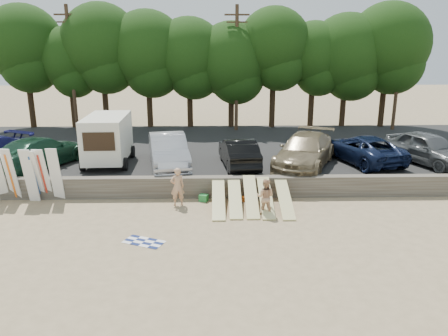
{
  "coord_description": "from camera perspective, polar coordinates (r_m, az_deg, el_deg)",
  "views": [
    {
      "loc": [
        0.34,
        -16.68,
        7.09
      ],
      "look_at": [
        0.78,
        3.0,
        1.43
      ],
      "focal_mm": 35.0,
      "sensor_mm": 36.0,
      "label": 1
    }
  ],
  "objects": [
    {
      "name": "surfboard_upright_6",
      "position": [
        21.69,
        -23.45,
        -0.92
      ],
      "size": [
        0.56,
        0.86,
        2.5
      ],
      "primitive_type": "cube",
      "rotation": [
        0.3,
        0.0,
        -0.08
      ],
      "color": "white",
      "rests_on": "ground"
    },
    {
      "name": "utility_poles",
      "position": [
        32.77,
        1.66,
        13.14
      ],
      "size": [
        25.8,
        0.26,
        9.0
      ],
      "color": "#473321",
      "rests_on": "parking_lot"
    },
    {
      "name": "surfboard_upright_8",
      "position": [
        21.38,
        -21.14,
        -0.82
      ],
      "size": [
        0.52,
        0.56,
        2.57
      ],
      "primitive_type": "cube",
      "rotation": [
        0.18,
        0.0,
        -0.05
      ],
      "color": "white",
      "rests_on": "ground"
    },
    {
      "name": "box_trailer",
      "position": [
        24.39,
        -14.98,
        3.88
      ],
      "size": [
        2.5,
        4.24,
        2.64
      ],
      "rotation": [
        0.0,
        0.0,
        0.04
      ],
      "color": "silver",
      "rests_on": "parking_lot"
    },
    {
      "name": "surfboard_upright_4",
      "position": [
        22.18,
        -26.07,
        -0.81
      ],
      "size": [
        0.59,
        0.64,
        2.56
      ],
      "primitive_type": "cube",
      "rotation": [
        0.2,
        0.0,
        -0.17
      ],
      "color": "white",
      "rests_on": "ground"
    },
    {
      "name": "surfboard_low_3",
      "position": [
        19.41,
        5.47,
        -3.83
      ],
      "size": [
        0.56,
        2.86,
        1.03
      ],
      "primitive_type": "cube",
      "rotation": [
        0.33,
        0.0,
        0.0
      ],
      "color": "#D7CE88",
      "rests_on": "ground"
    },
    {
      "name": "surfboard_upright_7",
      "position": [
        21.62,
        -22.57,
        -0.83
      ],
      "size": [
        0.57,
        0.72,
        2.54
      ],
      "primitive_type": "cube",
      "rotation": [
        0.24,
        0.0,
        -0.1
      ],
      "color": "white",
      "rests_on": "ground"
    },
    {
      "name": "treeline",
      "position": [
        34.21,
        -1.15,
        15.15
      ],
      "size": [
        33.43,
        6.41,
        9.42
      ],
      "color": "#382616",
      "rests_on": "parking_lot"
    },
    {
      "name": "surfboard_low_2",
      "position": [
        19.4,
        3.54,
        -3.7
      ],
      "size": [
        0.56,
        2.84,
        1.09
      ],
      "primitive_type": "cube",
      "rotation": [
        0.35,
        0.0,
        0.0
      ],
      "color": "#D7CE88",
      "rests_on": "ground"
    },
    {
      "name": "surfboard_low_1",
      "position": [
        19.38,
        1.43,
        -3.84
      ],
      "size": [
        0.56,
        2.87,
        0.99
      ],
      "primitive_type": "cube",
      "rotation": [
        0.31,
        0.0,
        0.0
      ],
      "color": "#D7CE88",
      "rests_on": "ground"
    },
    {
      "name": "surfboard_upright_5",
      "position": [
        21.64,
        -24.06,
        -0.95
      ],
      "size": [
        0.55,
        0.58,
        2.57
      ],
      "primitive_type": "cube",
      "rotation": [
        0.19,
        0.0,
        -0.09
      ],
      "color": "white",
      "rests_on": "ground"
    },
    {
      "name": "ground",
      "position": [
        18.13,
        -2.28,
        -6.99
      ],
      "size": [
        120.0,
        120.0,
        0.0
      ],
      "primitive_type": "plane",
      "color": "tan",
      "rests_on": "ground"
    },
    {
      "name": "beachgoer_a",
      "position": [
        19.68,
        -6.1,
        -2.45
      ],
      "size": [
        0.73,
        0.57,
        1.76
      ],
      "primitive_type": "imported",
      "rotation": [
        0.0,
        0.0,
        3.4
      ],
      "color": "tan",
      "rests_on": "ground"
    },
    {
      "name": "surfboard_low_4",
      "position": [
        19.49,
        7.91,
        -3.96
      ],
      "size": [
        0.56,
        2.89,
        0.94
      ],
      "primitive_type": "cube",
      "rotation": [
        0.3,
        0.0,
        0.0
      ],
      "color": "#D7CE88",
      "rests_on": "ground"
    },
    {
      "name": "gear_bag",
      "position": [
        20.37,
        2.79,
        -4.01
      ],
      "size": [
        0.33,
        0.29,
        0.22
      ],
      "primitive_type": "cube",
      "rotation": [
        0.0,
        0.0,
        0.13
      ],
      "color": "#BF5416",
      "rests_on": "ground"
    },
    {
      "name": "parking_lot",
      "position": [
        28.01,
        -1.95,
        2.12
      ],
      "size": [
        44.0,
        14.5,
        0.7
      ],
      "primitive_type": "cube",
      "color": "#282828",
      "rests_on": "ground"
    },
    {
      "name": "car_2",
      "position": [
        23.33,
        -7.28,
        2.24
      ],
      "size": [
        2.81,
        5.55,
        1.74
      ],
      "primitive_type": "imported",
      "rotation": [
        0.0,
        0.0,
        0.19
      ],
      "color": "#ABAAB0",
      "rests_on": "parking_lot"
    },
    {
      "name": "car_3",
      "position": [
        23.22,
        1.94,
        2.02
      ],
      "size": [
        2.15,
        4.8,
        1.53
      ],
      "primitive_type": "imported",
      "rotation": [
        0.0,
        0.0,
        3.26
      ],
      "color": "black",
      "rests_on": "parking_lot"
    },
    {
      "name": "seawall",
      "position": [
        20.76,
        -2.17,
        -2.47
      ],
      "size": [
        44.0,
        0.5,
        1.0
      ],
      "primitive_type": "cube",
      "color": "#6B6356",
      "rests_on": "ground"
    },
    {
      "name": "car_6",
      "position": [
        26.18,
        25.09,
        2.33
      ],
      "size": [
        3.79,
        5.46,
        1.73
      ],
      "primitive_type": "imported",
      "rotation": [
        0.0,
        0.0,
        0.38
      ],
      "color": "#4C4F52",
      "rests_on": "parking_lot"
    },
    {
      "name": "car_5",
      "position": [
        25.29,
        17.66,
        2.4
      ],
      "size": [
        3.94,
        5.89,
        1.5
      ],
      "primitive_type": "imported",
      "rotation": [
        0.0,
        0.0,
        3.43
      ],
      "color": "#0E1733",
      "rests_on": "parking_lot"
    },
    {
      "name": "car_1",
      "position": [
        25.07,
        -22.94,
        1.93
      ],
      "size": [
        4.18,
        6.11,
        1.64
      ],
      "primitive_type": "imported",
      "rotation": [
        0.0,
        0.0,
        2.77
      ],
      "color": "#123222",
      "rests_on": "parking_lot"
    },
    {
      "name": "car_4",
      "position": [
        23.53,
        10.51,
        2.2
      ],
      "size": [
        4.65,
        6.43,
        1.73
      ],
      "primitive_type": "imported",
      "rotation": [
        0.0,
        0.0,
        -0.42
      ],
      "color": "#7B6B4E",
      "rests_on": "parking_lot"
    },
    {
      "name": "beach_towel",
      "position": [
        16.62,
        -10.43,
        -9.46
      ],
      "size": [
        1.98,
        1.98,
        0.0
      ],
      "primitive_type": "plane",
      "rotation": [
        0.0,
        0.0,
        -0.42
      ],
      "color": "white",
      "rests_on": "ground"
    },
    {
      "name": "surfboard_low_0",
      "position": [
        19.25,
        -0.73,
        -4.05
      ],
      "size": [
        0.56,
        2.89,
        0.95
      ],
      "primitive_type": "cube",
      "rotation": [
        0.3,
        0.0,
        0.0
      ],
      "color": "#D7CE88",
      "rests_on": "ground"
    },
    {
      "name": "beachgoer_b",
      "position": [
        18.64,
        5.41,
        -3.78
      ],
      "size": [
        0.91,
        0.8,
        1.59
      ],
      "primitive_type": "imported",
      "rotation": [
        0.0,
        0.0,
        2.85
      ],
      "color": "tan",
      "rests_on": "ground"
    },
    {
      "name": "cooler",
      "position": [
        20.31,
        -2.67,
        -3.92
      ],
      "size": [
        0.47,
        0.42,
        0.32
      ],
      "primitive_type": "cube",
      "rotation": [
        0.0,
        0.0,
        -0.4
      ],
      "color": "#258A3B",
      "rests_on": "ground"
    }
  ]
}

